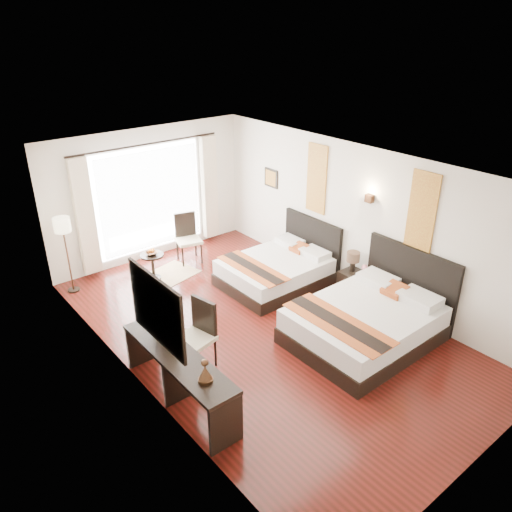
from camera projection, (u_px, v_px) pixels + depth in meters
floor at (263, 329)px, 8.48m from camera, size 4.50×7.50×0.01m
ceiling at (264, 168)px, 7.26m from camera, size 4.50×7.50×0.02m
wall_headboard at (357, 221)px, 9.14m from camera, size 0.01×7.50×2.80m
wall_desk at (133, 301)px, 6.59m from camera, size 0.01×7.50×2.80m
wall_window at (149, 195)px, 10.48m from camera, size 4.50×0.01×2.80m
wall_entry at (491, 373)px, 5.25m from camera, size 4.50×0.01×2.80m
window_glass at (150, 199)px, 10.51m from camera, size 2.40×0.02×2.20m
sheer_curtain at (151, 200)px, 10.47m from camera, size 2.30×0.02×2.10m
drape_left at (85, 217)px, 9.63m from camera, size 0.35×0.14×2.35m
drape_right at (209, 188)px, 11.27m from camera, size 0.35×0.14×2.35m
art_panel_near at (422, 213)px, 7.99m from camera, size 0.03×0.50×1.35m
art_panel_far at (317, 179)px, 9.63m from camera, size 0.03×0.50×1.35m
wall_sconce at (369, 198)px, 8.69m from camera, size 0.10×0.14×0.14m
mirror_frame at (157, 310)px, 6.11m from camera, size 0.04×1.25×0.95m
mirror_glass at (158, 309)px, 6.12m from camera, size 0.01×1.12×0.82m
bed_near at (368, 321)px, 8.06m from camera, size 2.35×1.83×1.33m
bed_far at (278, 269)px, 9.81m from camera, size 2.04×1.59×1.15m
nightstand at (354, 285)px, 9.32m from camera, size 0.42×0.53×0.51m
table_lamp at (353, 258)px, 9.19m from camera, size 0.24×0.24×0.39m
vase at (364, 273)px, 9.08m from camera, size 0.13×0.13×0.12m
console_desk at (179, 378)px, 6.75m from camera, size 0.50×2.20×0.76m
television at (156, 321)px, 6.87m from camera, size 0.26×0.88×0.50m
bronze_figurine at (205, 372)px, 6.05m from camera, size 0.23×0.23×0.28m
desk_chair at (196, 348)px, 7.43m from camera, size 0.60×0.60×1.08m
floor_lamp at (63, 230)px, 9.09m from camera, size 0.30×0.30×1.51m
side_table at (153, 266)px, 9.97m from camera, size 0.47×0.47×0.54m
fruit_bowl at (152, 253)px, 9.83m from camera, size 0.25×0.25×0.06m
window_chair at (189, 247)px, 10.68m from camera, size 0.60×0.60×1.05m
jute_rug at (167, 276)px, 10.17m from camera, size 1.37×1.07×0.01m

